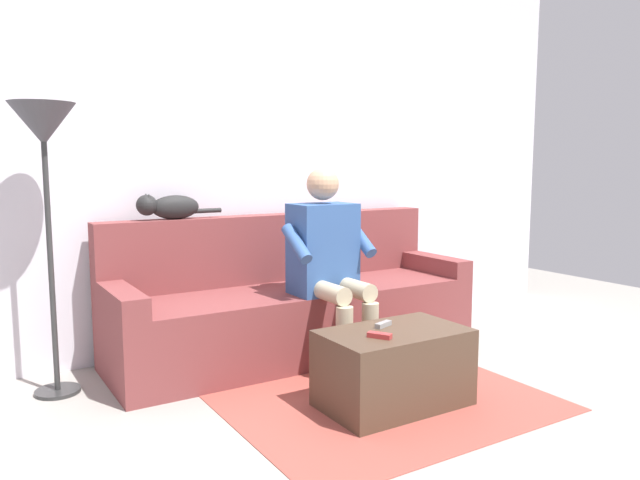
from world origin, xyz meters
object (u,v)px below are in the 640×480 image
at_px(remote_gray, 383,324).
at_px(cat_on_backrest, 168,207).
at_px(remote_red, 380,335).
at_px(couch, 293,306).
at_px(floor_lamp, 44,142).
at_px(coffee_table, 394,368).
at_px(person_solo_seated, 328,256).

bearing_deg(remote_gray, cat_on_backrest, 101.53).
relative_size(remote_gray, remote_red, 0.95).
distance_m(couch, remote_red, 1.15).
distance_m(remote_gray, floor_lamp, 2.01).
bearing_deg(remote_red, cat_on_backrest, 171.58).
xyz_separation_m(coffee_table, cat_on_backrest, (0.75, -1.31, 0.78)).
relative_size(couch, remote_red, 20.40).
distance_m(remote_gray, remote_red, 0.21).
xyz_separation_m(couch, person_solo_seated, (-0.05, 0.36, 0.38)).
height_order(couch, remote_red, couch).
bearing_deg(remote_red, floor_lamp, -163.52).
bearing_deg(person_solo_seated, coffee_table, 86.16).
bearing_deg(coffee_table, cat_on_backrest, -60.39).
relative_size(couch, cat_on_backrest, 4.45).
xyz_separation_m(remote_gray, remote_red, (0.14, 0.15, -0.00)).
xyz_separation_m(person_solo_seated, remote_gray, (0.06, 0.63, -0.28)).
bearing_deg(remote_gray, floor_lamp, 125.55).
relative_size(couch, floor_lamp, 1.54).
bearing_deg(floor_lamp, cat_on_backrest, -163.52).
bearing_deg(person_solo_seated, couch, -82.35).
xyz_separation_m(couch, coffee_table, (0.00, 1.07, -0.11)).
bearing_deg(remote_gray, coffee_table, -104.17).
bearing_deg(floor_lamp, remote_red, 138.23).
height_order(person_solo_seated, remote_red, person_solo_seated).
bearing_deg(cat_on_backrest, remote_red, 113.33).
relative_size(person_solo_seated, cat_on_backrest, 2.26).
xyz_separation_m(person_solo_seated, cat_on_backrest, (0.79, -0.60, 0.29)).
bearing_deg(coffee_table, person_solo_seated, -93.84).
bearing_deg(couch, floor_lamp, -1.36).
height_order(person_solo_seated, cat_on_backrest, person_solo_seated).
xyz_separation_m(coffee_table, floor_lamp, (1.46, -1.10, 1.16)).
distance_m(person_solo_seated, remote_red, 0.85).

